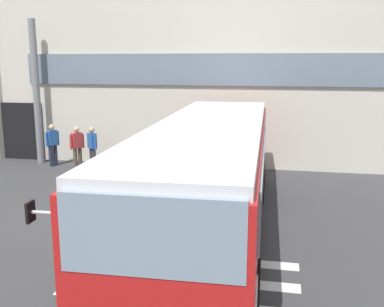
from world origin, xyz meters
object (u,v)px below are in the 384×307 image
at_px(bus_main_foreground, 209,178).
at_px(passenger_by_doorway, 77,145).
at_px(entry_support_column, 36,93).
at_px(passenger_at_curb_edge, 92,146).
at_px(passenger_near_column, 53,143).

distance_m(bus_main_foreground, passenger_by_doorway, 8.05).
xyz_separation_m(entry_support_column, bus_main_foreground, (7.99, -6.11, -1.53)).
distance_m(passenger_by_doorway, passenger_at_curb_edge, 0.63).
distance_m(entry_support_column, bus_main_foreground, 10.18).
relative_size(passenger_near_column, passenger_at_curb_edge, 1.00).
height_order(entry_support_column, bus_main_foreground, entry_support_column).
bearing_deg(bus_main_foreground, passenger_near_column, 141.71).
bearing_deg(passenger_by_doorway, entry_support_column, 159.14).
height_order(bus_main_foreground, passenger_near_column, bus_main_foreground).
relative_size(bus_main_foreground, passenger_at_curb_edge, 6.96).
bearing_deg(entry_support_column, passenger_by_doorway, -20.86).
height_order(bus_main_foreground, passenger_by_doorway, bus_main_foreground).
bearing_deg(passenger_at_curb_edge, passenger_near_column, 169.94).
height_order(entry_support_column, passenger_near_column, entry_support_column).
distance_m(bus_main_foreground, passenger_near_column, 9.17).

